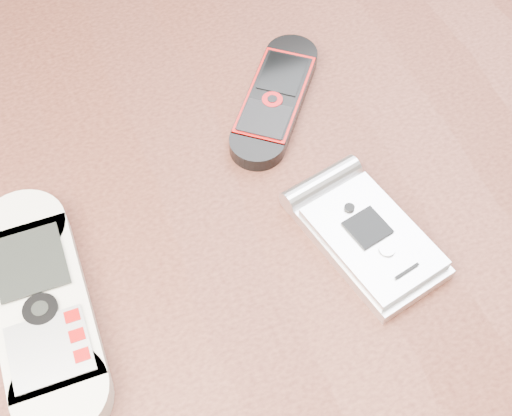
% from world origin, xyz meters
% --- Properties ---
extents(table, '(1.20, 0.80, 0.75)m').
position_xyz_m(table, '(0.00, 0.00, 0.64)').
color(table, black).
rests_on(table, ground).
extents(nokia_white, '(0.06, 0.17, 0.02)m').
position_xyz_m(nokia_white, '(-0.14, -0.02, 0.76)').
color(nokia_white, beige).
rests_on(nokia_white, table).
extents(nokia_black_red, '(0.11, 0.13, 0.01)m').
position_xyz_m(nokia_black_red, '(0.06, 0.09, 0.76)').
color(nokia_black_red, black).
rests_on(nokia_black_red, table).
extents(motorola_razr, '(0.08, 0.12, 0.02)m').
position_xyz_m(motorola_razr, '(0.06, -0.05, 0.76)').
color(motorola_razr, silver).
rests_on(motorola_razr, table).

